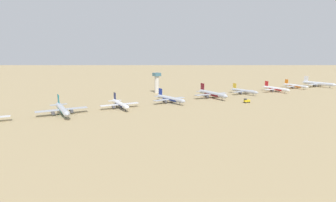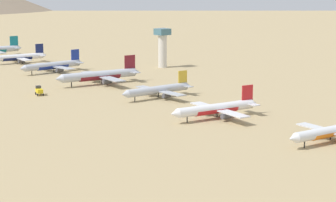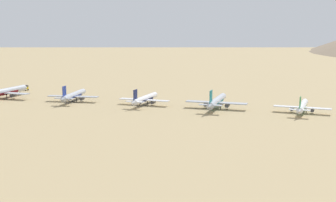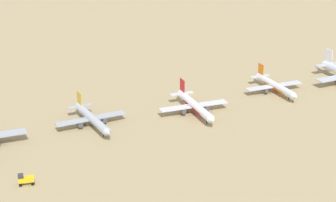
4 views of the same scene
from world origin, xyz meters
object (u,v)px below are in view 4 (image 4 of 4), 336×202
(parked_jet_6, at_px, (195,106))
(service_truck, at_px, (25,179))
(parked_jet_7, at_px, (275,86))
(parked_jet_5, at_px, (91,118))

(parked_jet_6, xyz_separation_m, service_truck, (29.31, -81.28, -1.56))
(parked_jet_7, distance_m, service_truck, 132.27)
(parked_jet_5, relative_size, parked_jet_6, 0.96)
(parked_jet_6, height_order, parked_jet_7, parked_jet_6)
(parked_jet_6, distance_m, service_truck, 86.42)
(parked_jet_5, relative_size, parked_jet_7, 1.03)
(parked_jet_7, bearing_deg, parked_jet_5, -90.95)
(parked_jet_5, bearing_deg, parked_jet_7, 89.05)
(parked_jet_7, bearing_deg, service_truck, -74.68)
(parked_jet_5, height_order, service_truck, parked_jet_5)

